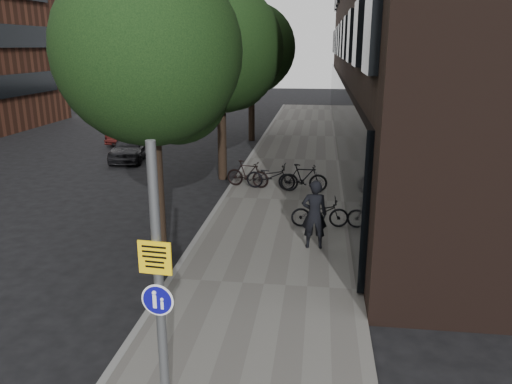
% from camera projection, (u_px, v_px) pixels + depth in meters
% --- Properties ---
extents(ground, '(120.00, 120.00, 0.00)m').
position_uv_depth(ground, '(227.00, 379.00, 8.45)').
color(ground, black).
rests_on(ground, ground).
extents(sidewalk, '(4.50, 60.00, 0.12)m').
position_uv_depth(sidewalk, '(285.00, 201.00, 17.91)').
color(sidewalk, '#5E5C57').
rests_on(sidewalk, ground).
extents(curb_edge, '(0.15, 60.00, 0.13)m').
position_uv_depth(curb_edge, '(223.00, 198.00, 18.19)').
color(curb_edge, slate).
rests_on(curb_edge, ground).
extents(street_tree_near, '(4.40, 4.40, 7.50)m').
position_uv_depth(street_tree_near, '(154.00, 60.00, 11.73)').
color(street_tree_near, black).
rests_on(street_tree_near, ground).
extents(street_tree_mid, '(5.00, 5.00, 7.80)m').
position_uv_depth(street_tree_mid, '(223.00, 54.00, 19.82)').
color(street_tree_mid, black).
rests_on(street_tree_mid, ground).
extents(street_tree_far, '(5.00, 5.00, 7.80)m').
position_uv_depth(street_tree_far, '(253.00, 51.00, 28.38)').
color(street_tree_far, black).
rests_on(street_tree_far, ground).
extents(signpost, '(0.48, 0.14, 4.13)m').
position_uv_depth(signpost, '(159.00, 284.00, 6.99)').
color(signpost, '#595B5E').
rests_on(signpost, sidewalk).
extents(pedestrian, '(0.72, 0.50, 1.90)m').
position_uv_depth(pedestrian, '(314.00, 214.00, 13.39)').
color(pedestrian, black).
rests_on(pedestrian, sidewalk).
extents(parked_bike_facade_near, '(1.78, 0.75, 0.91)m').
position_uv_depth(parked_bike_facade_near, '(320.00, 212.00, 15.08)').
color(parked_bike_facade_near, black).
rests_on(parked_bike_facade_near, sidewalk).
extents(parked_bike_facade_far, '(1.77, 0.53, 1.06)m').
position_uv_depth(parked_bike_facade_far, '(304.00, 178.00, 18.71)').
color(parked_bike_facade_far, black).
rests_on(parked_bike_facade_far, sidewalk).
extents(parked_bike_curb_near, '(2.00, 0.94, 1.01)m').
position_uv_depth(parked_bike_curb_near, '(271.00, 176.00, 19.07)').
color(parked_bike_curb_near, black).
rests_on(parked_bike_curb_near, sidewalk).
extents(parked_bike_curb_far, '(1.80, 0.88, 1.04)m').
position_uv_depth(parked_bike_curb_far, '(248.00, 174.00, 19.35)').
color(parked_bike_curb_far, black).
rests_on(parked_bike_curb_far, sidewalk).
extents(parked_car_near, '(2.05, 4.01, 1.31)m').
position_uv_depth(parked_car_near, '(130.00, 147.00, 24.51)').
color(parked_car_near, black).
rests_on(parked_car_near, ground).
extents(parked_car_mid, '(1.72, 4.06, 1.30)m').
position_uv_depth(parked_car_mid, '(132.00, 131.00, 28.90)').
color(parked_car_mid, '#511917').
rests_on(parked_car_mid, ground).
extents(parked_car_far, '(2.02, 4.06, 1.13)m').
position_uv_depth(parked_car_far, '(161.00, 120.00, 33.97)').
color(parked_car_far, black).
rests_on(parked_car_far, ground).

